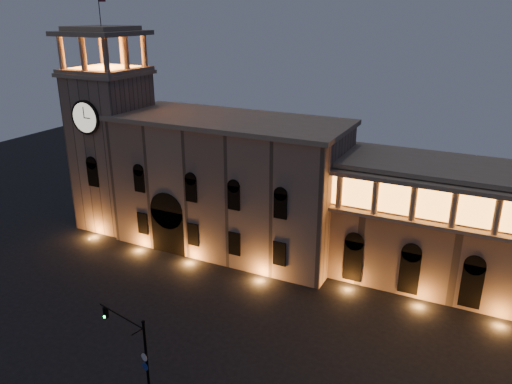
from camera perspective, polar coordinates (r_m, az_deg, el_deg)
ground at (r=52.84m, az=-13.03°, el=-15.62°), size 160.00×160.00×0.00m
government_building at (r=66.00m, az=-3.15°, el=0.93°), size 30.80×12.80×17.60m
clock_tower at (r=74.71m, az=-16.05°, el=5.44°), size 9.80×9.80×32.40m
traffic_light at (r=43.18m, az=-13.28°, el=-17.80°), size 5.80×1.56×8.10m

